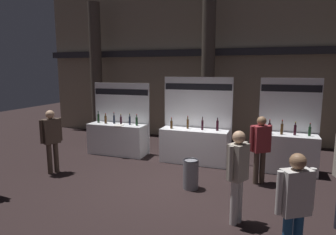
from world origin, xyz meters
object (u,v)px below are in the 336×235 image
(visitor_7, at_px, (295,202))
(exhibitor_booth_0, at_px, (118,136))
(exhibitor_booth_2, at_px, (287,149))
(trash_bin, at_px, (191,174))
(exhibitor_booth_1, at_px, (194,142))
(visitor_5, at_px, (260,144))
(visitor_0, at_px, (238,170))
(visitor_4, at_px, (51,136))

(visitor_7, bearing_deg, exhibitor_booth_0, -71.97)
(exhibitor_booth_2, xyz_separation_m, trash_bin, (-2.06, -1.90, -0.27))
(exhibitor_booth_1, xyz_separation_m, visitor_5, (1.81, -1.04, 0.35))
(exhibitor_booth_1, relative_size, visitor_0, 1.48)
(visitor_5, bearing_deg, exhibitor_booth_0, 129.73)
(visitor_0, height_order, visitor_4, visitor_0)
(exhibitor_booth_1, distance_m, visitor_4, 3.81)
(visitor_0, relative_size, visitor_5, 1.03)
(visitor_7, bearing_deg, exhibitor_booth_2, -124.02)
(trash_bin, xyz_separation_m, visitor_7, (1.95, -2.10, 0.59))
(exhibitor_booth_0, height_order, visitor_5, exhibitor_booth_0)
(visitor_7, bearing_deg, visitor_4, -51.26)
(visitor_4, relative_size, visitor_5, 1.03)
(exhibitor_booth_0, xyz_separation_m, exhibitor_booth_2, (4.91, 0.03, 0.03))
(exhibitor_booth_1, relative_size, visitor_4, 1.48)
(exhibitor_booth_0, bearing_deg, trash_bin, -33.19)
(exhibitor_booth_1, relative_size, exhibitor_booth_2, 1.00)
(trash_bin, distance_m, visitor_5, 1.74)
(exhibitor_booth_1, relative_size, visitor_7, 1.53)
(exhibitor_booth_1, relative_size, visitor_5, 1.53)
(exhibitor_booth_0, height_order, trash_bin, exhibitor_booth_0)
(exhibitor_booth_0, xyz_separation_m, visitor_7, (4.80, -3.97, 0.35))
(visitor_0, distance_m, visitor_7, 1.24)
(trash_bin, distance_m, visitor_4, 3.63)
(exhibitor_booth_1, height_order, visitor_7, exhibitor_booth_1)
(visitor_5, bearing_deg, exhibitor_booth_2, 22.86)
(exhibitor_booth_0, relative_size, exhibitor_booth_2, 0.92)
(exhibitor_booth_1, distance_m, visitor_5, 2.11)
(visitor_0, relative_size, visitor_7, 1.03)
(visitor_4, height_order, visitor_7, visitor_4)
(exhibitor_booth_2, bearing_deg, visitor_0, -106.96)
(visitor_5, bearing_deg, trash_bin, 173.51)
(exhibitor_booth_2, bearing_deg, exhibitor_booth_1, -178.93)
(visitor_0, bearing_deg, visitor_4, -73.32)
(exhibitor_booth_2, xyz_separation_m, visitor_0, (-0.94, -3.08, 0.35))
(exhibitor_booth_2, relative_size, visitor_0, 1.48)
(exhibitor_booth_0, relative_size, trash_bin, 3.33)
(trash_bin, bearing_deg, visitor_4, -176.54)
(exhibitor_booth_2, height_order, visitor_0, exhibitor_booth_2)
(exhibitor_booth_1, height_order, exhibitor_booth_2, exhibitor_booth_1)
(exhibitor_booth_2, bearing_deg, visitor_5, -120.70)
(trash_bin, bearing_deg, exhibitor_booth_2, 42.67)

